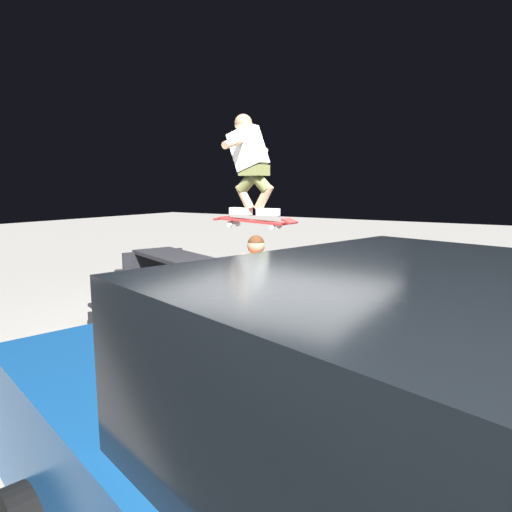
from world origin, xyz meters
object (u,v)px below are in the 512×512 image
object	(u,v)px
picnic_table_back	(173,269)
trash_bin	(369,388)
ledge_box_main	(274,322)
skateboard	(254,221)
person_sitting_on_ledge	(250,287)
skater_airborne	(250,160)
kicker_ramp	(145,318)

from	to	relation	value
picnic_table_back	trash_bin	xyz separation A→B (m)	(-4.02, 2.44, -0.03)
ledge_box_main	skateboard	xyz separation A→B (m)	(0.16, 0.18, 1.21)
person_sitting_on_ledge	skater_airborne	distance (m)	1.43
kicker_ramp	trash_bin	world-z (taller)	trash_bin
ledge_box_main	person_sitting_on_ledge	world-z (taller)	person_sitting_on_ledge
picnic_table_back	trash_bin	size ratio (longest dim) A/B	2.22
ledge_box_main	kicker_ramp	world-z (taller)	ledge_box_main
picnic_table_back	person_sitting_on_ledge	bearing A→B (deg)	152.58
skateboard	picnic_table_back	world-z (taller)	skateboard
skater_airborne	kicker_ramp	xyz separation A→B (m)	(1.58, 0.17, -2.05)
trash_bin	kicker_ramp	bearing A→B (deg)	-20.19
skateboard	ledge_box_main	bearing A→B (deg)	-131.83
ledge_box_main	skateboard	world-z (taller)	skateboard
person_sitting_on_ledge	picnic_table_back	distance (m)	2.51
ledge_box_main	kicker_ramp	distance (m)	1.84
skateboard	kicker_ramp	xyz separation A→B (m)	(1.64, 0.17, -1.37)
kicker_ramp	skater_airborne	bearing A→B (deg)	-173.89
ledge_box_main	kicker_ramp	xyz separation A→B (m)	(1.80, 0.35, -0.16)
person_sitting_on_ledge	skateboard	distance (m)	0.75
skater_airborne	skateboard	bearing A→B (deg)	-178.34
person_sitting_on_ledge	skateboard	size ratio (longest dim) A/B	1.25
picnic_table_back	ledge_box_main	bearing A→B (deg)	160.98
skateboard	skater_airborne	xyz separation A→B (m)	(0.06, 0.00, 0.69)
person_sitting_on_ledge	ledge_box_main	bearing A→B (deg)	-109.03
person_sitting_on_ledge	kicker_ramp	bearing A→B (deg)	0.22
skater_airborne	kicker_ramp	world-z (taller)	skater_airborne
ledge_box_main	kicker_ramp	size ratio (longest dim) A/B	1.52
person_sitting_on_ledge	trash_bin	distance (m)	2.22
picnic_table_back	trash_bin	bearing A→B (deg)	148.76
skateboard	picnic_table_back	bearing A→B (deg)	-24.41
person_sitting_on_ledge	kicker_ramp	xyz separation A→B (m)	(1.68, 0.01, -0.64)
ledge_box_main	picnic_table_back	size ratio (longest dim) A/B	0.91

